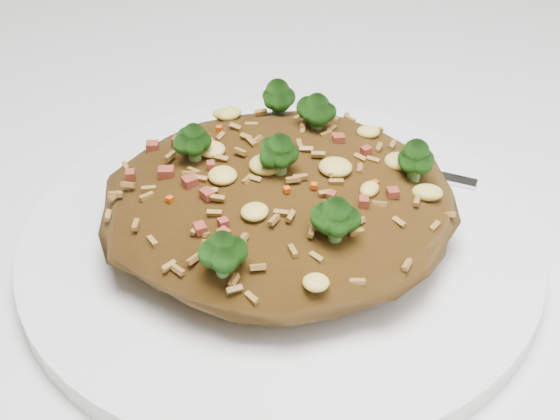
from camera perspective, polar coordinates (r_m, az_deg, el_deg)
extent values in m
cube|color=white|center=(0.50, 6.52, -0.80)|extent=(1.20, 0.80, 0.04)
cylinder|color=white|center=(0.44, 0.00, -2.23)|extent=(0.29, 0.29, 0.01)
ellipsoid|color=brown|center=(0.43, 0.00, 0.65)|extent=(0.19, 0.18, 0.04)
ellipsoid|color=#113C08|center=(0.37, 4.11, -0.60)|extent=(0.02, 0.02, 0.02)
ellipsoid|color=#113C08|center=(0.42, 9.88, 3.76)|extent=(0.02, 0.02, 0.02)
ellipsoid|color=#113C08|center=(0.36, -4.24, -2.98)|extent=(0.02, 0.02, 0.02)
ellipsoid|color=#113C08|center=(0.45, 2.71, 7.31)|extent=(0.02, 0.02, 0.02)
ellipsoid|color=#113C08|center=(0.41, 0.01, 4.23)|extent=(0.02, 0.02, 0.02)
ellipsoid|color=#113C08|center=(0.47, -0.17, 8.34)|extent=(0.02, 0.02, 0.02)
ellipsoid|color=#113C08|center=(0.42, -6.31, 5.16)|extent=(0.02, 0.02, 0.02)
cube|color=silver|center=(0.49, 10.31, 2.73)|extent=(0.09, 0.05, 0.00)
cube|color=silver|center=(0.51, -0.24, 5.16)|extent=(0.04, 0.03, 0.00)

